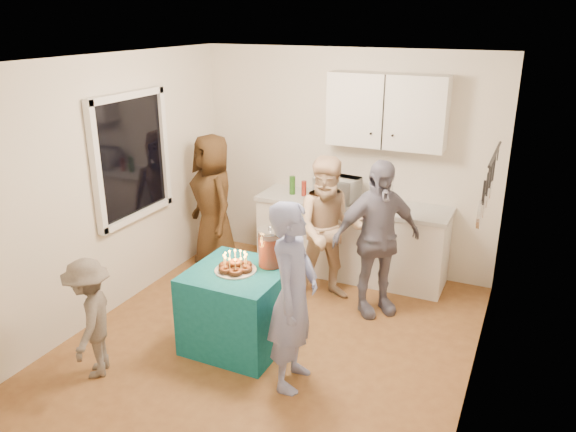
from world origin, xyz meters
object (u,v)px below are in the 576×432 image
at_px(party_table, 239,308).
at_px(child_near_left, 91,318).
at_px(woman_back_right, 376,239).
at_px(woman_back_center, 330,230).
at_px(microwave, 337,188).
at_px(woman_back_left, 213,202).
at_px(punch_jar, 270,249).
at_px(man_birthday, 293,297).
at_px(counter, 351,240).

xyz_separation_m(party_table, child_near_left, (-0.90, -0.92, 0.15)).
bearing_deg(woman_back_right, party_table, -173.04).
distance_m(woman_back_center, woman_back_right, 0.54).
relative_size(microwave, woman_back_left, 0.30).
bearing_deg(punch_jar, man_birthday, -49.06).
distance_m(woman_back_left, child_near_left, 2.38).
height_order(man_birthday, woman_back_right, woman_back_right).
bearing_deg(punch_jar, party_table, -135.64).
bearing_deg(microwave, punch_jar, -84.21).
bearing_deg(woman_back_right, microwave, 90.50).
bearing_deg(child_near_left, woman_back_left, 157.26).
distance_m(counter, microwave, 0.64).
bearing_deg(counter, microwave, 180.00).
distance_m(punch_jar, man_birthday, 0.73).
bearing_deg(counter, party_table, -103.83).
xyz_separation_m(counter, punch_jar, (-0.24, -1.66, 0.50)).
bearing_deg(man_birthday, woman_back_right, -16.13).
bearing_deg(child_near_left, man_birthday, 82.00).
height_order(microwave, party_table, microwave).
height_order(woman_back_right, child_near_left, woman_back_right).
distance_m(counter, woman_back_center, 0.77).
bearing_deg(microwave, party_table, -90.89).
bearing_deg(woman_back_center, woman_back_left, 146.73).
distance_m(man_birthday, woman_back_left, 2.54).
distance_m(party_table, child_near_left, 1.30).
bearing_deg(woman_back_right, punch_jar, -171.67).
relative_size(man_birthday, child_near_left, 1.51).
xyz_separation_m(man_birthday, child_near_left, (-1.60, -0.60, -0.27)).
distance_m(counter, woman_back_left, 1.71).
xyz_separation_m(woman_back_left, woman_back_center, (1.57, -0.23, -0.03)).
distance_m(counter, child_near_left, 3.12).
relative_size(party_table, punch_jar, 2.50).
bearing_deg(woman_back_left, woman_back_right, 27.19).
bearing_deg(woman_back_center, microwave, 79.00).
xyz_separation_m(microwave, party_table, (-0.27, -1.88, -0.67)).
height_order(counter, woman_back_center, woman_back_center).
xyz_separation_m(punch_jar, child_near_left, (-1.13, -1.14, -0.40)).
xyz_separation_m(punch_jar, woman_back_center, (0.21, 0.99, -0.13)).
bearing_deg(child_near_left, punch_jar, 106.82).
relative_size(microwave, man_birthday, 0.30).
relative_size(counter, man_birthday, 1.37).
distance_m(counter, party_table, 1.94).
xyz_separation_m(counter, woman_back_right, (0.50, -0.75, 0.39)).
bearing_deg(counter, man_birthday, -83.90).
distance_m(microwave, party_table, 2.01).
xyz_separation_m(microwave, woman_back_center, (0.17, -0.67, -0.25)).
distance_m(woman_back_center, child_near_left, 2.53).
distance_m(microwave, woman_back_right, 1.05).
relative_size(microwave, woman_back_right, 0.30).
distance_m(punch_jar, woman_back_right, 1.18).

